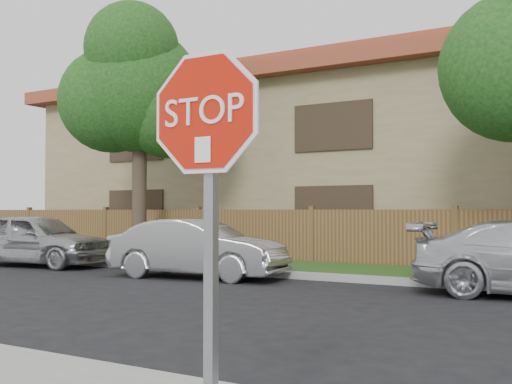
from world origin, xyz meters
The scene contains 8 objects.
far_curb centered at (0.00, 8.15, 0.07)m, with size 70.00×0.30×0.15m, color gray.
grass_strip centered at (0.00, 9.80, 0.06)m, with size 70.00×3.00×0.12m, color #1E4714.
fence centered at (0.00, 11.40, 0.80)m, with size 70.00×0.12×1.60m, color #52371D.
apartment_building centered at (0.00, 17.00, 3.53)m, with size 35.20×9.20×7.20m.
tree_left centered at (-8.98, 9.57, 5.22)m, with size 4.80×3.90×7.78m.
stop_sign centered at (1.17, -1.48, 1.83)m, with size 1.01×0.13×2.55m.
sedan_far_left centered at (-10.65, 7.27, 0.75)m, with size 1.78×4.43×1.51m, color #A7A8AC.
sedan_left centered at (-4.96, 7.07, 0.69)m, with size 1.45×4.16×1.37m, color #9C9DA0.
Camera 1 is at (3.16, -4.38, 1.58)m, focal length 42.00 mm.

